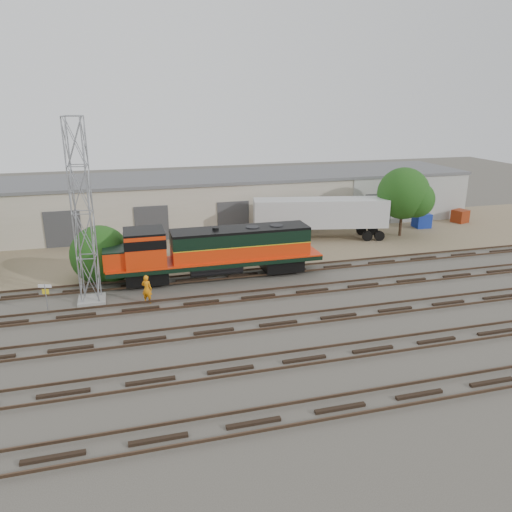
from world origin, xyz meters
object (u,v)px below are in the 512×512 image
object	(u,v)px
locomotive	(212,251)
semi_trailer	(323,214)
worker	(147,289)
signal_tower	(83,216)

from	to	relation	value
locomotive	semi_trailer	xyz separation A→B (m)	(12.43, 8.21, 0.23)
locomotive	worker	xyz separation A→B (m)	(-5.13, -3.42, -1.27)
worker	signal_tower	bearing A→B (deg)	10.90
locomotive	worker	bearing A→B (deg)	-146.36
worker	locomotive	bearing A→B (deg)	-115.82
signal_tower	worker	bearing A→B (deg)	-19.65
semi_trailer	locomotive	bearing A→B (deg)	-134.93
worker	semi_trailer	bearing A→B (deg)	-115.95
worker	semi_trailer	size ratio (longest dim) A/B	0.15
locomotive	worker	size ratio (longest dim) A/B	8.22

